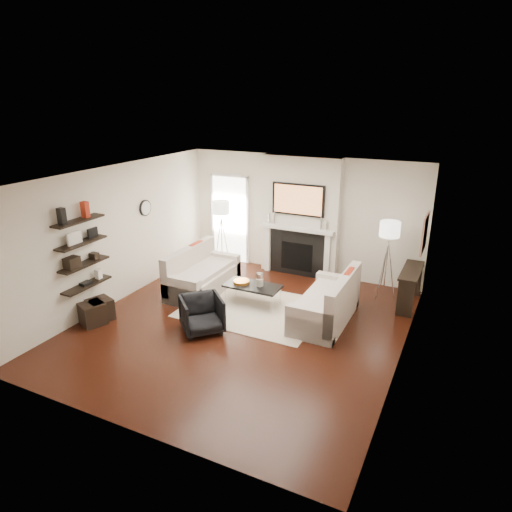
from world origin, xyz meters
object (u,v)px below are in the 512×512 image
at_px(loveseat_left_base, 203,282).
at_px(lamp_left_shade, 221,207).
at_px(loveseat_right_base, 324,310).
at_px(armchair, 202,313).
at_px(lamp_right_shade, 390,229).
at_px(ottoman_near, 100,309).
at_px(coffee_table, 253,286).

xyz_separation_m(loveseat_left_base, lamp_left_shade, (-0.40, 1.50, 1.24)).
height_order(loveseat_left_base, loveseat_right_base, same).
relative_size(loveseat_right_base, armchair, 2.55).
bearing_deg(lamp_left_shade, lamp_right_shade, -1.86).
bearing_deg(armchair, lamp_right_shade, 2.10).
distance_m(loveseat_left_base, ottoman_near, 2.19).
bearing_deg(lamp_right_shade, armchair, -132.13).
bearing_deg(ottoman_near, lamp_left_shade, 79.79).
bearing_deg(ottoman_near, coffee_table, 38.46).
height_order(loveseat_left_base, lamp_right_shade, lamp_right_shade).
distance_m(loveseat_left_base, loveseat_right_base, 2.73).
relative_size(lamp_left_shade, ottoman_near, 1.00).
relative_size(loveseat_right_base, ottoman_near, 4.50).
height_order(loveseat_right_base, lamp_right_shade, lamp_right_shade).
relative_size(lamp_right_shade, ottoman_near, 1.00).
relative_size(coffee_table, armchair, 1.56).
relative_size(loveseat_right_base, lamp_left_shade, 4.50).
xyz_separation_m(loveseat_left_base, loveseat_right_base, (2.72, -0.17, 0.00)).
height_order(coffee_table, armchair, armchair).
relative_size(loveseat_right_base, coffee_table, 1.64).
relative_size(loveseat_left_base, ottoman_near, 4.50).
bearing_deg(lamp_right_shade, ottoman_near, -143.74).
bearing_deg(coffee_table, loveseat_left_base, 173.33).
relative_size(armchair, lamp_left_shade, 1.76).
height_order(loveseat_right_base, ottoman_near, loveseat_right_base).
bearing_deg(coffee_table, loveseat_right_base, -1.08).
distance_m(lamp_left_shade, ottoman_near, 3.71).
xyz_separation_m(loveseat_left_base, armchair, (0.91, -1.49, 0.14)).
xyz_separation_m(loveseat_left_base, lamp_right_shade, (3.50, 1.38, 1.24)).
bearing_deg(lamp_right_shade, coffee_table, -146.07).
distance_m(coffee_table, lamp_right_shade, 2.92).
bearing_deg(lamp_right_shade, loveseat_left_base, -158.53).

